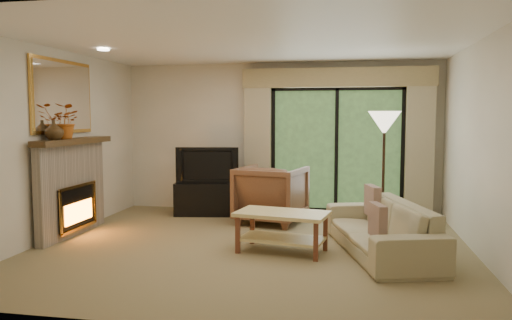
% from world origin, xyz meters
% --- Properties ---
extents(floor, '(5.50, 5.50, 0.00)m').
position_xyz_m(floor, '(0.00, 0.00, 0.00)').
color(floor, olive).
rests_on(floor, ground).
extents(ceiling, '(5.50, 5.50, 0.00)m').
position_xyz_m(ceiling, '(0.00, 0.00, 2.60)').
color(ceiling, white).
rests_on(ceiling, ground).
extents(wall_back, '(5.00, 0.00, 5.00)m').
position_xyz_m(wall_back, '(0.00, 2.50, 1.30)').
color(wall_back, beige).
rests_on(wall_back, ground).
extents(wall_front, '(5.00, 0.00, 5.00)m').
position_xyz_m(wall_front, '(0.00, -2.50, 1.30)').
color(wall_front, beige).
rests_on(wall_front, ground).
extents(wall_left, '(0.00, 5.00, 5.00)m').
position_xyz_m(wall_left, '(-2.75, 0.00, 1.30)').
color(wall_left, beige).
rests_on(wall_left, ground).
extents(wall_right, '(0.00, 5.00, 5.00)m').
position_xyz_m(wall_right, '(2.75, 0.00, 1.30)').
color(wall_right, beige).
rests_on(wall_right, ground).
extents(fireplace, '(0.24, 1.70, 1.37)m').
position_xyz_m(fireplace, '(-2.63, 0.20, 0.69)').
color(fireplace, gray).
rests_on(fireplace, floor).
extents(mirror, '(0.07, 1.45, 1.02)m').
position_xyz_m(mirror, '(-2.71, 0.20, 1.95)').
color(mirror, gold).
rests_on(mirror, wall_left).
extents(sliding_door, '(2.26, 0.10, 2.16)m').
position_xyz_m(sliding_door, '(1.00, 2.45, 1.10)').
color(sliding_door, black).
rests_on(sliding_door, floor).
extents(curtain_left, '(0.45, 0.18, 2.35)m').
position_xyz_m(curtain_left, '(-0.35, 2.34, 1.20)').
color(curtain_left, tan).
rests_on(curtain_left, floor).
extents(curtain_right, '(0.45, 0.18, 2.35)m').
position_xyz_m(curtain_right, '(2.35, 2.34, 1.20)').
color(curtain_right, tan).
rests_on(curtain_right, floor).
extents(cornice, '(3.20, 0.24, 0.32)m').
position_xyz_m(cornice, '(1.00, 2.36, 2.32)').
color(cornice, '#988457').
rests_on(cornice, wall_back).
extents(media_console, '(1.17, 0.67, 0.55)m').
position_xyz_m(media_console, '(-1.14, 1.95, 0.28)').
color(media_console, black).
rests_on(media_console, floor).
extents(tv, '(1.06, 0.30, 0.61)m').
position_xyz_m(tv, '(-1.14, 1.95, 0.86)').
color(tv, black).
rests_on(tv, media_console).
extents(armchair, '(1.16, 1.18, 0.91)m').
position_xyz_m(armchair, '(0.02, 1.51, 0.45)').
color(armchair, brown).
rests_on(armchair, floor).
extents(sofa, '(1.40, 2.32, 0.63)m').
position_xyz_m(sofa, '(1.61, 0.01, 0.32)').
color(sofa, tan).
rests_on(sofa, floor).
extents(pillow_near, '(0.19, 0.38, 0.37)m').
position_xyz_m(pillow_near, '(1.53, -0.61, 0.53)').
color(pillow_near, brown).
rests_on(pillow_near, sofa).
extents(pillow_far, '(0.22, 0.43, 0.41)m').
position_xyz_m(pillow_far, '(1.53, 0.64, 0.54)').
color(pillow_far, brown).
rests_on(pillow_far, sofa).
extents(coffee_table, '(1.20, 0.80, 0.50)m').
position_xyz_m(coffee_table, '(0.41, -0.14, 0.25)').
color(coffee_table, '#DDC47C').
rests_on(coffee_table, floor).
extents(floor_lamp, '(0.51, 0.51, 1.75)m').
position_xyz_m(floor_lamp, '(1.71, 1.25, 0.88)').
color(floor_lamp, '#FFF1CD').
rests_on(floor_lamp, floor).
extents(vase, '(0.30, 0.30, 0.26)m').
position_xyz_m(vase, '(-2.61, -0.21, 1.50)').
color(vase, '#3E2B15').
rests_on(vase, fireplace).
extents(branches, '(0.44, 0.38, 0.48)m').
position_xyz_m(branches, '(-2.61, 0.07, 1.61)').
color(branches, '#AB5217').
rests_on(branches, fireplace).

